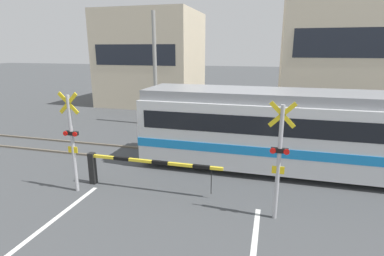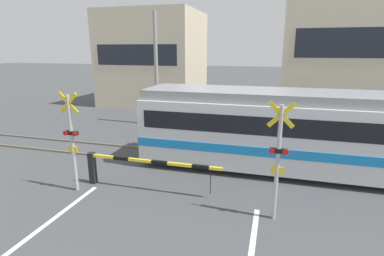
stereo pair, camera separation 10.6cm
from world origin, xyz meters
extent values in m
cube|color=#6B6051|center=(0.00, 10.34, 0.04)|extent=(50.00, 0.10, 0.08)
cube|color=#6B6051|center=(0.00, 11.77, 0.04)|extent=(50.00, 0.10, 0.08)
cube|color=silver|center=(5.10, 11.05, 1.43)|extent=(14.18, 2.72, 2.41)
cube|color=gray|center=(5.10, 11.05, 2.81)|extent=(14.04, 2.40, 0.36)
cube|color=#197AC6|center=(5.10, 11.05, 1.07)|extent=(14.19, 2.78, 0.32)
cube|color=black|center=(5.10, 11.05, 1.97)|extent=(13.61, 2.76, 0.64)
cube|color=black|center=(-1.99, 11.05, 1.97)|extent=(0.03, 1.91, 0.80)
cylinder|color=black|center=(0.71, 10.34, 0.38)|extent=(0.76, 0.12, 0.76)
cylinder|color=black|center=(0.71, 11.77, 0.38)|extent=(0.76, 0.12, 0.76)
cube|color=black|center=(-2.90, 7.99, 0.55)|extent=(0.20, 0.20, 1.10)
cube|color=yellow|center=(-0.67, 7.99, 1.01)|extent=(4.46, 0.09, 0.09)
cube|color=black|center=(-1.79, 7.99, 1.01)|extent=(0.54, 0.10, 0.10)
cube|color=black|center=(-0.45, 7.99, 1.01)|extent=(0.54, 0.10, 0.10)
cube|color=black|center=(0.89, 7.99, 1.01)|extent=(0.54, 0.10, 0.10)
cylinder|color=black|center=(1.20, 7.99, 0.55)|extent=(0.02, 0.02, 0.81)
cube|color=black|center=(2.90, 13.71, 0.55)|extent=(0.20, 0.20, 1.10)
cube|color=yellow|center=(0.67, 13.71, 1.01)|extent=(4.46, 0.09, 0.09)
cube|color=black|center=(1.79, 13.71, 1.01)|extent=(0.54, 0.10, 0.10)
cube|color=black|center=(0.45, 13.71, 1.01)|extent=(0.54, 0.10, 0.10)
cube|color=black|center=(-0.89, 13.71, 1.01)|extent=(0.54, 0.10, 0.10)
cylinder|color=black|center=(-1.20, 13.71, 0.55)|extent=(0.02, 0.02, 0.81)
cylinder|color=#B2B2B7|center=(-3.10, 7.37, 1.57)|extent=(0.11, 0.11, 3.14)
cube|color=yellow|center=(-3.10, 7.37, 2.89)|extent=(0.68, 0.04, 0.68)
cube|color=yellow|center=(-3.10, 7.37, 2.89)|extent=(0.68, 0.04, 0.68)
cube|color=black|center=(-3.10, 7.37, 1.95)|extent=(0.44, 0.12, 0.12)
cylinder|color=red|center=(-3.27, 7.29, 1.95)|extent=(0.15, 0.03, 0.15)
cylinder|color=red|center=(-2.93, 7.29, 1.95)|extent=(0.15, 0.03, 0.15)
cube|color=yellow|center=(-3.10, 7.35, 1.41)|extent=(0.32, 0.03, 0.20)
cylinder|color=#B2B2B7|center=(3.10, 7.37, 1.57)|extent=(0.11, 0.11, 3.14)
cube|color=yellow|center=(3.10, 7.37, 2.89)|extent=(0.68, 0.04, 0.68)
cube|color=yellow|center=(3.10, 7.37, 2.89)|extent=(0.68, 0.04, 0.68)
cube|color=black|center=(3.10, 7.37, 1.95)|extent=(0.44, 0.12, 0.12)
cylinder|color=red|center=(2.93, 7.29, 1.95)|extent=(0.15, 0.03, 0.15)
cylinder|color=red|center=(3.27, 7.29, 1.95)|extent=(0.15, 0.03, 0.15)
cube|color=yellow|center=(3.10, 7.35, 1.41)|extent=(0.32, 0.03, 0.20)
cylinder|color=brown|center=(-0.84, 15.31, 0.41)|extent=(0.13, 0.13, 0.82)
cylinder|color=brown|center=(-0.70, 15.31, 0.41)|extent=(0.13, 0.13, 0.82)
cube|color=navy|center=(-0.77, 15.31, 1.15)|extent=(0.38, 0.22, 0.65)
sphere|color=#997056|center=(-0.77, 15.31, 1.59)|extent=(0.22, 0.22, 0.22)
cube|color=beige|center=(-6.96, 23.37, 3.67)|extent=(7.42, 6.72, 7.34)
cube|color=#1E232D|center=(-6.96, 20.00, 4.04)|extent=(6.23, 0.03, 1.47)
cube|color=beige|center=(7.08, 23.37, 4.37)|extent=(7.66, 6.72, 8.74)
cube|color=#1E232D|center=(7.08, 20.00, 4.81)|extent=(6.44, 0.03, 1.75)
cylinder|color=gray|center=(-3.85, 16.21, 3.26)|extent=(0.22, 0.22, 6.53)
camera|label=1|loc=(2.83, -0.25, 4.48)|focal=28.00mm
camera|label=2|loc=(2.93, -0.22, 4.48)|focal=28.00mm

